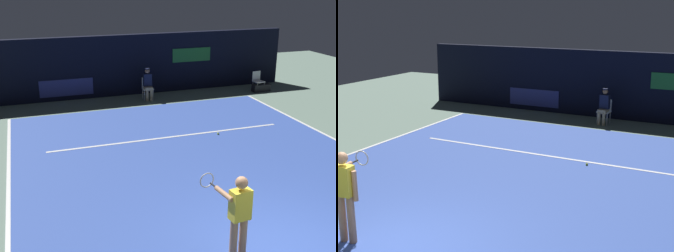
% 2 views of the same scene
% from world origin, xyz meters
% --- Properties ---
extents(ground_plane, '(29.76, 29.76, 0.00)m').
position_xyz_m(ground_plane, '(0.00, 4.59, 0.00)').
color(ground_plane, slate).
extents(court_surface, '(9.92, 11.18, 0.01)m').
position_xyz_m(court_surface, '(0.00, 4.59, 0.01)').
color(court_surface, '#3856B2').
rests_on(court_surface, ground).
extents(line_sideline_left, '(0.10, 11.18, 0.01)m').
position_xyz_m(line_sideline_left, '(4.91, 4.59, 0.01)').
color(line_sideline_left, white).
rests_on(line_sideline_left, court_surface).
extents(line_sideline_right, '(0.10, 11.18, 0.01)m').
position_xyz_m(line_sideline_right, '(-4.91, 4.59, 0.01)').
color(line_sideline_right, white).
rests_on(line_sideline_right, court_surface).
extents(line_service, '(7.74, 0.10, 0.01)m').
position_xyz_m(line_service, '(0.00, 6.55, 0.01)').
color(line_service, white).
rests_on(line_service, court_surface).
extents(back_wall, '(14.88, 0.33, 2.60)m').
position_xyz_m(back_wall, '(-0.00, 12.24, 1.30)').
color(back_wall, black).
rests_on(back_wall, ground).
extents(tennis_player, '(0.71, 0.93, 1.73)m').
position_xyz_m(tennis_player, '(-0.98, 0.14, 0.99)').
color(tennis_player, tan).
rests_on(tennis_player, ground).
extents(line_judge_on_chair, '(0.46, 0.55, 1.32)m').
position_xyz_m(line_judge_on_chair, '(0.64, 11.14, 0.69)').
color(line_judge_on_chair, white).
rests_on(line_judge_on_chair, ground).
extents(courtside_chair_near, '(0.48, 0.46, 0.88)m').
position_xyz_m(courtside_chair_near, '(5.75, 10.91, 0.50)').
color(courtside_chair_near, white).
rests_on(courtside_chair_near, ground).
extents(tennis_ball, '(0.07, 0.07, 0.07)m').
position_xyz_m(tennis_ball, '(1.58, 6.26, 0.05)').
color(tennis_ball, '#CCE033').
rests_on(tennis_ball, court_surface).
extents(equipment_bag, '(0.85, 0.36, 0.32)m').
position_xyz_m(equipment_bag, '(5.85, 10.76, 0.16)').
color(equipment_bag, black).
rests_on(equipment_bag, ground).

